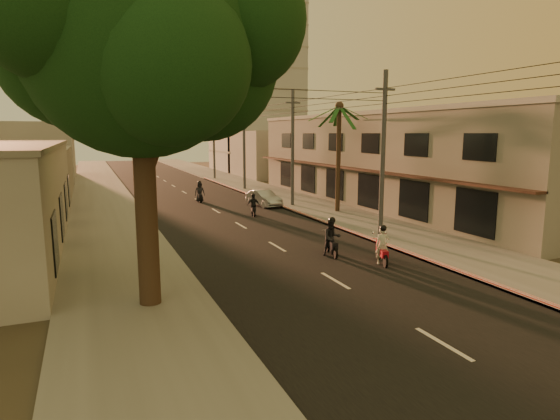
# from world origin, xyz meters

# --- Properties ---
(ground) EXTENTS (160.00, 160.00, 0.00)m
(ground) POSITION_xyz_m (0.00, 0.00, 0.00)
(ground) COLOR #383023
(ground) RESTS_ON ground
(road) EXTENTS (10.00, 140.00, 0.02)m
(road) POSITION_xyz_m (0.00, 20.00, 0.01)
(road) COLOR black
(road) RESTS_ON ground
(sidewalk_right) EXTENTS (5.00, 140.00, 0.12)m
(sidewalk_right) POSITION_xyz_m (7.50, 20.00, 0.06)
(sidewalk_right) COLOR slate
(sidewalk_right) RESTS_ON ground
(sidewalk_left) EXTENTS (5.00, 140.00, 0.12)m
(sidewalk_left) POSITION_xyz_m (-7.50, 20.00, 0.06)
(sidewalk_left) COLOR slate
(sidewalk_left) RESTS_ON ground
(curb_stripe) EXTENTS (0.20, 60.00, 0.20)m
(curb_stripe) POSITION_xyz_m (5.10, 15.00, 0.10)
(curb_stripe) COLOR red
(curb_stripe) RESTS_ON ground
(shophouse_row) EXTENTS (8.80, 34.20, 7.30)m
(shophouse_row) POSITION_xyz_m (13.95, 18.00, 3.65)
(shophouse_row) COLOR gray
(shophouse_row) RESTS_ON ground
(distant_tower) EXTENTS (12.10, 12.10, 28.00)m
(distant_tower) POSITION_xyz_m (16.00, 56.00, 14.00)
(distant_tower) COLOR #B7B5B2
(distant_tower) RESTS_ON ground
(broadleaf_tree) EXTENTS (9.60, 8.70, 12.10)m
(broadleaf_tree) POSITION_xyz_m (-6.61, 2.14, 8.48)
(broadleaf_tree) COLOR black
(broadleaf_tree) RESTS_ON ground
(palm_tree) EXTENTS (5.00, 5.00, 8.20)m
(palm_tree) POSITION_xyz_m (8.00, 16.00, 7.15)
(palm_tree) COLOR black
(palm_tree) RESTS_ON ground
(utility_poles) EXTENTS (1.20, 48.26, 9.00)m
(utility_poles) POSITION_xyz_m (6.20, 20.00, 6.54)
(utility_poles) COLOR #38383A
(utility_poles) RESTS_ON ground
(filler_right) EXTENTS (8.00, 14.00, 6.00)m
(filler_right) POSITION_xyz_m (14.00, 45.00, 3.00)
(filler_right) COLOR #A6A096
(filler_right) RESTS_ON ground
(filler_left_near) EXTENTS (8.00, 14.00, 4.40)m
(filler_left_near) POSITION_xyz_m (-14.00, 34.00, 2.20)
(filler_left_near) COLOR #A6A096
(filler_left_near) RESTS_ON ground
(filler_left_far) EXTENTS (8.00, 14.00, 7.00)m
(filler_left_far) POSITION_xyz_m (-14.00, 52.00, 3.50)
(filler_left_far) COLOR #A6A096
(filler_left_far) RESTS_ON ground
(scooter_red) EXTENTS (0.96, 1.72, 1.77)m
(scooter_red) POSITION_xyz_m (3.08, 3.32, 0.79)
(scooter_red) COLOR black
(scooter_red) RESTS_ON ground
(scooter_mid_a) EXTENTS (1.12, 1.86, 1.85)m
(scooter_mid_a) POSITION_xyz_m (1.72, 5.44, 0.84)
(scooter_mid_a) COLOR black
(scooter_mid_a) RESTS_ON ground
(scooter_mid_b) EXTENTS (1.04, 1.61, 1.59)m
(scooter_mid_b) POSITION_xyz_m (1.88, 17.01, 0.72)
(scooter_mid_b) COLOR black
(scooter_mid_b) RESTS_ON ground
(scooter_far_a) EXTENTS (0.92, 1.83, 1.80)m
(scooter_far_a) POSITION_xyz_m (-0.05, 25.03, 0.81)
(scooter_far_a) COLOR black
(scooter_far_a) RESTS_ON ground
(parked_car) EXTENTS (2.48, 4.21, 1.25)m
(parked_car) POSITION_xyz_m (4.12, 20.88, 0.63)
(parked_car) COLOR #A6A9AE
(parked_car) RESTS_ON ground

